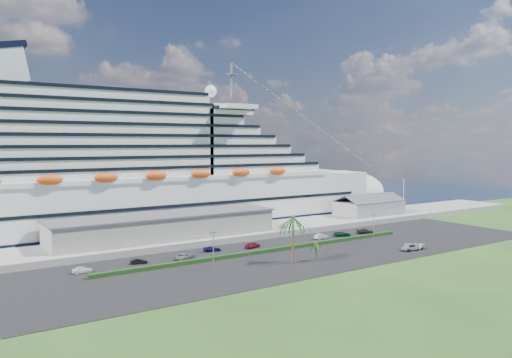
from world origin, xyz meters
TOP-DOWN VIEW (x-y plane):
  - ground at (0.00, 0.00)m, footprint 420.00×420.00m
  - asphalt_lot at (0.00, 11.00)m, footprint 140.00×38.00m
  - wharf at (0.00, 40.00)m, footprint 240.00×20.00m
  - water at (0.00, 130.00)m, footprint 420.00×160.00m
  - cruise_ship at (-21.53, 64.00)m, footprint 191.00×38.00m
  - terminal_building at (-25.00, 40.00)m, footprint 61.00×15.00m
  - port_shed at (52.00, 40.00)m, footprint 24.00×12.31m
  - flagpole at (70.04, 40.00)m, footprint 1.08×0.16m
  - hedge at (-8.00, 16.00)m, footprint 88.00×1.10m
  - lamp_post_left at (-28.00, 8.00)m, footprint 1.60×0.35m
  - lamp_post_right at (20.00, 8.00)m, footprint 1.60×0.35m
  - palm_tall at (-10.00, 4.00)m, footprint 8.82×8.82m
  - palm_short at (-4.50, 2.50)m, footprint 3.53×3.53m
  - parked_car_0 at (-51.56, 21.43)m, footprint 4.23×2.22m
  - parked_car_1 at (-39.06, 22.32)m, footprint 3.93×2.07m
  - parked_car_2 at (-28.61, 20.61)m, footprint 5.61×3.99m
  - parked_car_3 at (-19.28, 24.64)m, footprint 4.63×2.55m
  - parked_car_4 at (-8.62, 22.55)m, footprint 4.82×2.94m
  - parked_car_5 at (13.97, 21.94)m, footprint 4.53×2.01m
  - parked_car_6 at (21.62, 21.48)m, footprint 5.43×3.87m
  - parked_car_7 at (30.05, 20.72)m, footprint 5.54×3.66m
  - pickup_truck at (22.49, -2.17)m, footprint 5.22×2.40m
  - boat_trailer at (25.28, -2.30)m, footprint 5.60×3.63m

SIDE VIEW (x-z plane):
  - ground at x=0.00m, z-range 0.00..0.00m
  - water at x=0.00m, z-range 0.00..0.02m
  - asphalt_lot at x=0.00m, z-range 0.00..0.12m
  - hedge at x=-8.00m, z-range 0.12..1.02m
  - parked_car_1 at x=-39.06m, z-range 0.12..1.35m
  - parked_car_3 at x=-19.28m, z-range 0.12..1.39m
  - parked_car_0 at x=-51.56m, z-range 0.12..1.49m
  - parked_car_6 at x=21.62m, z-range 0.12..1.49m
  - parked_car_2 at x=-28.61m, z-range 0.12..1.54m
  - parked_car_5 at x=13.97m, z-range 0.12..1.57m
  - parked_car_7 at x=30.05m, z-range 0.12..1.61m
  - parked_car_4 at x=-8.62m, z-range 0.12..1.65m
  - wharf at x=0.00m, z-range 0.00..1.80m
  - pickup_truck at x=22.49m, z-range 0.21..1.99m
  - boat_trailer at x=25.28m, z-range 0.38..1.99m
  - palm_short at x=-4.50m, z-range 1.38..5.95m
  - port_shed at x=52.00m, z-range 0.71..8.08m
  - terminal_building at x=-25.00m, z-range 1.86..8.16m
  - lamp_post_left at x=-28.00m, z-range 1.21..9.48m
  - lamp_post_right at x=20.00m, z-range 1.21..9.48m
  - flagpole at x=70.04m, z-range 2.27..14.27m
  - palm_tall at x=-10.00m, z-range 3.64..14.77m
  - cruise_ship at x=-21.53m, z-range -10.31..43.69m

